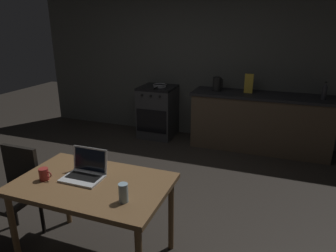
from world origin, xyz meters
name	(u,v)px	position (x,y,z in m)	size (l,w,h in m)	color
ground_plane	(123,210)	(0.00, 0.00, 0.00)	(12.00, 12.00, 0.00)	#2D2823
back_wall	(209,62)	(0.30, 2.65, 1.31)	(6.40, 0.10, 2.61)	#484A46
kitchen_counter	(259,122)	(1.24, 2.30, 0.45)	(2.16, 0.64, 0.90)	#4C3D2D
stove_oven	(158,112)	(-0.51, 2.30, 0.45)	(0.60, 0.62, 0.90)	#2D2D30
dining_table	(93,190)	(0.14, -0.70, 0.66)	(1.23, 0.77, 0.74)	brown
chair	(15,188)	(-0.71, -0.70, 0.51)	(0.40, 0.40, 0.88)	black
laptop	(85,172)	(0.04, -0.66, 0.79)	(0.32, 0.25, 0.23)	silver
electric_kettle	(217,84)	(0.53, 2.30, 1.01)	(0.17, 0.15, 0.23)	black
bottle	(324,91)	(2.08, 2.25, 1.02)	(0.07, 0.07, 0.26)	#2D2D33
frying_pan	(160,86)	(-0.46, 2.27, 0.93)	(0.24, 0.41, 0.05)	gray
coffee_mug	(44,174)	(-0.24, -0.80, 0.79)	(0.11, 0.08, 0.10)	#9E2D28
drinking_glass	(123,193)	(0.51, -0.87, 0.81)	(0.07, 0.07, 0.14)	#99B7C6
cereal_box	(249,83)	(1.02, 2.32, 1.05)	(0.13, 0.05, 0.30)	gold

